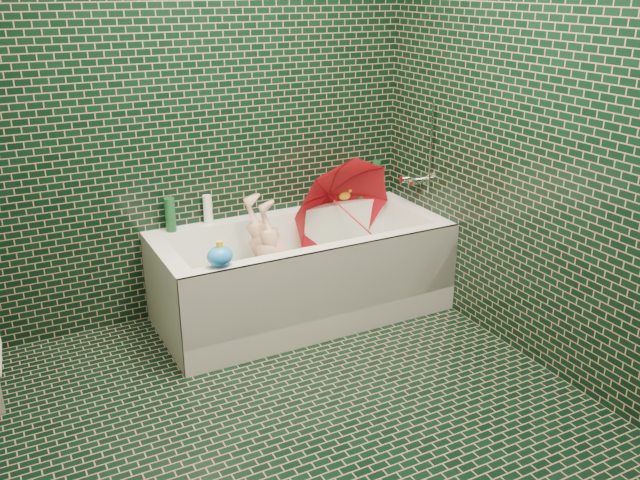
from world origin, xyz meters
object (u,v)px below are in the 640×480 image
child (276,268)px  bath_toy (220,256)px  rubber_duck (345,194)px  bathtub (303,282)px  umbrella (353,217)px

child → bath_toy: bearing=-56.3°
rubber_duck → bathtub: bearing=-127.0°
umbrella → bath_toy: 1.07m
umbrella → bath_toy: size_ratio=4.16×
bathtub → child: 0.19m
bathtub → bath_toy: (-0.61, -0.29, 0.40)m
umbrella → bath_toy: bearing=-159.7°
child → umbrella: umbrella is taller
umbrella → rubber_duck: umbrella is taller
bathtub → umbrella: 0.51m
rubber_duck → umbrella: bearing=-93.5°
bathtub → child: bathtub is taller
umbrella → rubber_duck: bearing=69.2°
rubber_duck → bath_toy: size_ratio=0.73×
rubber_duck → child: bearing=-138.3°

